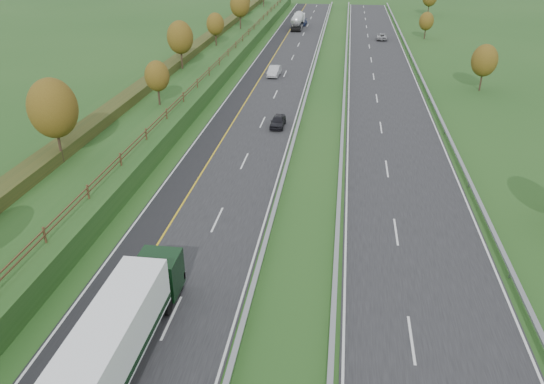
{
  "coord_description": "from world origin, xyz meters",
  "views": [
    {
      "loc": [
        10.55,
        -12.89,
        20.81
      ],
      "look_at": [
        5.51,
        24.18,
        2.2
      ],
      "focal_mm": 35.0,
      "sensor_mm": 36.0,
      "label": 1
    }
  ],
  "objects": [
    {
      "name": "hard_shoulder",
      "position": [
        -3.75,
        60.0,
        0.02
      ],
      "size": [
        3.0,
        200.0,
        0.04
      ],
      "primitive_type": "cube",
      "color": "black",
      "rests_on": "ground"
    },
    {
      "name": "fence_left",
      "position": [
        -8.5,
        59.59,
        2.73
      ],
      "size": [
        0.12,
        189.06,
        1.2
      ],
      "color": "#422B19",
      "rests_on": "embankment_left"
    },
    {
      "name": "car_silver_mid",
      "position": [
        -0.27,
        69.37,
        0.81
      ],
      "size": [
        1.88,
        4.75,
        1.54
      ],
      "primitive_type": "imported",
      "rotation": [
        0.0,
        0.0,
        -0.05
      ],
      "color": "#AFB0B4",
      "rests_on": "near_carriageway"
    },
    {
      "name": "road_tanker",
      "position": [
        -0.72,
        114.55,
        1.86
      ],
      "size": [
        2.4,
        11.22,
        3.46
      ],
      "color": "silver",
      "rests_on": "near_carriageway"
    },
    {
      "name": "car_oncoming",
      "position": [
        18.01,
        102.62,
        0.69
      ],
      "size": [
        2.44,
        4.79,
        1.29
      ],
      "primitive_type": "imported",
      "rotation": [
        0.0,
        0.0,
        3.08
      ],
      "color": "#9A9A9E",
      "rests_on": "far_carriageway"
    },
    {
      "name": "trees_far",
      "position": [
        29.8,
        89.21,
        4.25
      ],
      "size": [
        8.45,
        118.6,
        7.12
      ],
      "color": "#2D2116",
      "rests_on": "ground"
    },
    {
      "name": "median_barrier_far",
      "position": [
        10.8,
        60.0,
        0.61
      ],
      "size": [
        0.32,
        200.0,
        0.71
      ],
      "color": "gray",
      "rests_on": "ground"
    },
    {
      "name": "car_dark_near",
      "position": [
        3.29,
        45.61,
        0.71
      ],
      "size": [
        1.66,
        3.97,
        1.34
      ],
      "primitive_type": "imported",
      "rotation": [
        0.0,
        0.0,
        -0.02
      ],
      "color": "black",
      "rests_on": "near_carriageway"
    },
    {
      "name": "car_small_far",
      "position": [
        0.0,
        118.86,
        0.72
      ],
      "size": [
        2.15,
        4.77,
        1.36
      ],
      "primitive_type": "imported",
      "rotation": [
        0.0,
        0.0,
        -0.05
      ],
      "color": "#162145",
      "rests_on": "near_carriageway"
    },
    {
      "name": "box_lorry",
      "position": [
        0.0,
        5.76,
        2.33
      ],
      "size": [
        2.58,
        16.28,
        4.06
      ],
      "color": "black",
      "rests_on": "near_carriageway"
    },
    {
      "name": "outer_barrier_far",
      "position": [
        22.3,
        60.0,
        0.62
      ],
      "size": [
        0.32,
        200.0,
        0.71
      ],
      "color": "gray",
      "rests_on": "ground"
    },
    {
      "name": "ground",
      "position": [
        8.0,
        55.0,
        0.0
      ],
      "size": [
        400.0,
        400.0,
        0.0
      ],
      "primitive_type": "plane",
      "color": "#214A1A",
      "rests_on": "ground"
    },
    {
      "name": "hedge_left",
      "position": [
        -15.0,
        60.0,
        2.55
      ],
      "size": [
        2.2,
        180.0,
        1.1
      ],
      "primitive_type": "cube",
      "color": "#2E3A18",
      "rests_on": "embankment_left"
    },
    {
      "name": "median_barrier_near",
      "position": [
        5.7,
        60.0,
        0.61
      ],
      "size": [
        0.32,
        200.0,
        0.71
      ],
      "color": "gray",
      "rests_on": "ground"
    },
    {
      "name": "near_carriageway",
      "position": [
        0.0,
        60.0,
        0.02
      ],
      "size": [
        10.5,
        200.0,
        0.04
      ],
      "primitive_type": "cube",
      "color": "black",
      "rests_on": "ground"
    },
    {
      "name": "embankment_left",
      "position": [
        -13.0,
        60.0,
        1.0
      ],
      "size": [
        12.0,
        200.0,
        2.0
      ],
      "primitive_type": "cube",
      "color": "#214A1A",
      "rests_on": "ground"
    },
    {
      "name": "trees_left",
      "position": [
        -12.64,
        56.63,
        6.37
      ],
      "size": [
        6.64,
        164.3,
        7.66
      ],
      "color": "#2D2116",
      "rests_on": "embankment_left"
    },
    {
      "name": "far_carriageway",
      "position": [
        16.5,
        60.0,
        0.02
      ],
      "size": [
        10.5,
        200.0,
        0.04
      ],
      "primitive_type": "cube",
      "color": "black",
      "rests_on": "ground"
    },
    {
      "name": "lane_markings",
      "position": [
        6.4,
        59.88,
        0.05
      ],
      "size": [
        26.75,
        200.0,
        0.01
      ],
      "color": "silver",
      "rests_on": "near_carriageway"
    }
  ]
}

